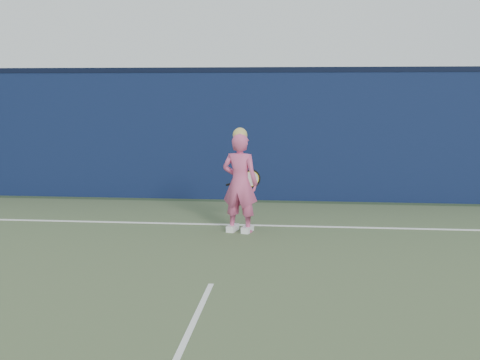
# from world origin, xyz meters

# --- Properties ---
(ground) EXTENTS (80.00, 80.00, 0.00)m
(ground) POSITION_xyz_m (0.00, 0.00, 0.00)
(ground) COLOR #2E4128
(ground) RESTS_ON ground
(backstop_wall) EXTENTS (24.00, 0.40, 2.50)m
(backstop_wall) POSITION_xyz_m (0.00, 6.50, 1.25)
(backstop_wall) COLOR #0D1A3C
(backstop_wall) RESTS_ON ground
(wall_cap) EXTENTS (24.00, 0.42, 0.10)m
(wall_cap) POSITION_xyz_m (0.00, 6.50, 2.55)
(wall_cap) COLOR black
(wall_cap) RESTS_ON backstop_wall
(player) EXTENTS (0.63, 0.48, 1.60)m
(player) POSITION_xyz_m (0.07, 3.56, 0.77)
(player) COLOR #D55384
(player) RESTS_ON ground
(racket) EXTENTS (0.57, 0.13, 0.30)m
(racket) POSITION_xyz_m (0.18, 4.03, 0.76)
(racket) COLOR black
(racket) RESTS_ON ground
(court_lines) EXTENTS (11.00, 12.04, 0.01)m
(court_lines) POSITION_xyz_m (0.00, -0.33, 0.01)
(court_lines) COLOR white
(court_lines) RESTS_ON court_surface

